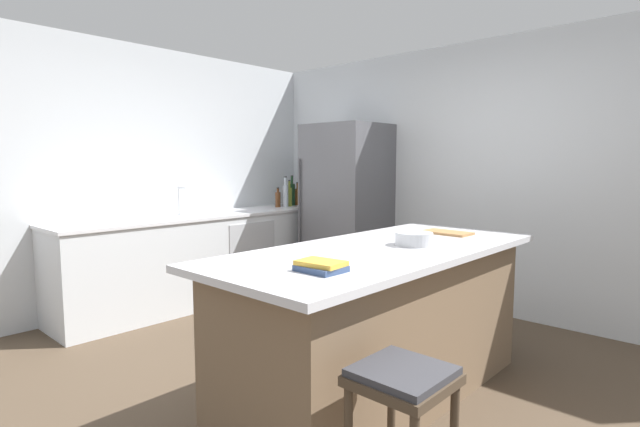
% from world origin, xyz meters
% --- Properties ---
extents(ground_plane, '(7.20, 7.20, 0.00)m').
position_xyz_m(ground_plane, '(0.00, 0.00, 0.00)').
color(ground_plane, '#4C3D2D').
extents(wall_rear, '(6.00, 0.10, 2.60)m').
position_xyz_m(wall_rear, '(0.00, 2.25, 1.30)').
color(wall_rear, silver).
rests_on(wall_rear, ground_plane).
extents(wall_left, '(0.10, 6.00, 2.60)m').
position_xyz_m(wall_left, '(-2.45, 0.00, 1.30)').
color(wall_left, silver).
rests_on(wall_left, ground_plane).
extents(counter_run_left, '(0.67, 3.06, 0.92)m').
position_xyz_m(counter_run_left, '(-2.08, 0.59, 0.46)').
color(counter_run_left, silver).
rests_on(counter_run_left, ground_plane).
extents(kitchen_island, '(0.99, 2.30, 0.94)m').
position_xyz_m(kitchen_island, '(0.51, 0.11, 0.47)').
color(kitchen_island, '#7A6047').
rests_on(kitchen_island, ground_plane).
extents(refrigerator, '(0.81, 0.74, 1.86)m').
position_xyz_m(refrigerator, '(-1.20, 1.85, 0.93)').
color(refrigerator, '#56565B').
rests_on(refrigerator, ground_plane).
extents(bar_stool, '(0.36, 0.36, 0.65)m').
position_xyz_m(bar_stool, '(1.20, -0.71, 0.53)').
color(bar_stool, '#473828').
rests_on(bar_stool, ground_plane).
extents(sink_faucet, '(0.15, 0.05, 0.30)m').
position_xyz_m(sink_faucet, '(-2.13, 0.34, 1.07)').
color(sink_faucet, silver).
rests_on(sink_faucet, counter_run_left).
extents(whiskey_bottle, '(0.08, 0.08, 0.29)m').
position_xyz_m(whiskey_bottle, '(-2.12, 2.00, 1.03)').
color(whiskey_bottle, brown).
rests_on(whiskey_bottle, counter_run_left).
extents(wine_bottle, '(0.07, 0.07, 0.37)m').
position_xyz_m(wine_bottle, '(-2.13, 1.91, 1.06)').
color(wine_bottle, '#19381E').
rests_on(wine_bottle, counter_run_left).
extents(olive_oil_bottle, '(0.06, 0.06, 0.32)m').
position_xyz_m(olive_oil_bottle, '(-2.07, 1.80, 1.04)').
color(olive_oil_bottle, olive).
rests_on(olive_oil_bottle, counter_run_left).
extents(soda_bottle, '(0.07, 0.07, 0.37)m').
position_xyz_m(soda_bottle, '(-2.05, 1.72, 1.06)').
color(soda_bottle, silver).
rests_on(soda_bottle, counter_run_left).
extents(syrup_bottle, '(0.06, 0.06, 0.24)m').
position_xyz_m(syrup_bottle, '(-2.09, 1.63, 1.01)').
color(syrup_bottle, '#5B3319').
rests_on(syrup_bottle, counter_run_left).
extents(cookbook_stack, '(0.23, 0.17, 0.05)m').
position_xyz_m(cookbook_stack, '(0.68, -0.61, 0.96)').
color(cookbook_stack, '#334770').
rests_on(cookbook_stack, kitchen_island).
extents(mixing_bowl, '(0.23, 0.23, 0.08)m').
position_xyz_m(mixing_bowl, '(0.61, 0.32, 0.98)').
color(mixing_bowl, '#B2B5BA').
rests_on(mixing_bowl, kitchen_island).
extents(cutting_board, '(0.34, 0.19, 0.02)m').
position_xyz_m(cutting_board, '(0.53, 0.90, 0.94)').
color(cutting_board, '#9E7042').
rests_on(cutting_board, kitchen_island).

